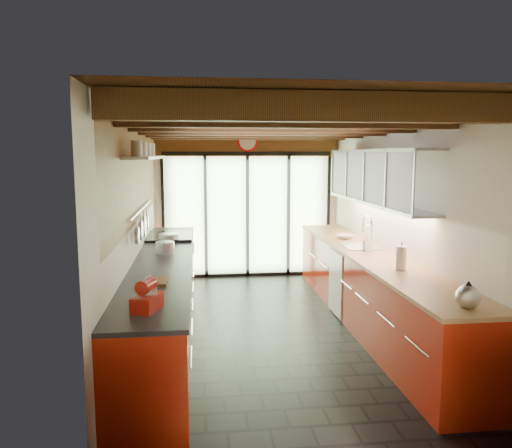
% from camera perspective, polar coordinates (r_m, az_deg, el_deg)
% --- Properties ---
extents(ground, '(5.50, 5.50, 0.00)m').
position_cam_1_polar(ground, '(6.32, 1.55, -11.79)').
color(ground, black).
rests_on(ground, ground).
extents(room_shell, '(5.50, 5.50, 5.50)m').
position_cam_1_polar(room_shell, '(5.96, 1.61, 3.33)').
color(room_shell, silver).
rests_on(room_shell, ground).
extents(ceiling_beams, '(3.14, 5.06, 4.90)m').
position_cam_1_polar(ceiling_beams, '(6.33, 1.13, 10.92)').
color(ceiling_beams, '#593316').
rests_on(ceiling_beams, ground).
extents(glass_door, '(2.95, 0.10, 2.90)m').
position_cam_1_polar(glass_door, '(8.63, -0.99, 4.81)').
color(glass_door, '#C6EAAD').
rests_on(glass_door, ground).
extents(left_counter, '(0.68, 5.00, 0.92)m').
position_cam_1_polar(left_counter, '(6.13, -10.43, -8.02)').
color(left_counter, '#B5220E').
rests_on(left_counter, ground).
extents(range_stove, '(0.66, 0.90, 0.97)m').
position_cam_1_polar(range_stove, '(7.53, -9.74, -4.92)').
color(range_stove, silver).
rests_on(range_stove, ground).
extents(right_counter, '(0.68, 5.00, 0.92)m').
position_cam_1_polar(right_counter, '(6.48, 12.88, -7.22)').
color(right_counter, '#B5220E').
rests_on(right_counter, ground).
extents(sink_assembly, '(0.45, 0.52, 0.43)m').
position_cam_1_polar(sink_assembly, '(6.74, 11.98, -2.24)').
color(sink_assembly, silver).
rests_on(sink_assembly, right_counter).
extents(upper_cabinets_right, '(0.34, 3.00, 3.00)m').
position_cam_1_polar(upper_cabinets_right, '(6.60, 13.66, 5.27)').
color(upper_cabinets_right, silver).
rests_on(upper_cabinets_right, ground).
extents(left_wall_fixtures, '(0.28, 2.60, 0.96)m').
position_cam_1_polar(left_wall_fixtures, '(6.06, -12.49, 5.37)').
color(left_wall_fixtures, silver).
rests_on(left_wall_fixtures, ground).
extents(stand_mixer, '(0.25, 0.33, 0.26)m').
position_cam_1_polar(stand_mixer, '(4.05, -12.36, -8.16)').
color(stand_mixer, '#B3180E').
rests_on(stand_mixer, left_counter).
extents(pot_large, '(0.30, 0.30, 0.15)m').
position_cam_1_polar(pot_large, '(6.27, -10.35, -2.67)').
color(pot_large, silver).
rests_on(pot_large, left_counter).
extents(pot_small, '(0.33, 0.33, 0.11)m').
position_cam_1_polar(pot_small, '(7.13, -9.92, -1.52)').
color(pot_small, silver).
rests_on(pot_small, left_counter).
extents(cutting_board, '(0.23, 0.32, 0.03)m').
position_cam_1_polar(cutting_board, '(4.88, -11.38, -6.47)').
color(cutting_board, brown).
rests_on(cutting_board, left_counter).
extents(kettle, '(0.23, 0.26, 0.23)m').
position_cam_1_polar(kettle, '(4.36, 23.07, -7.50)').
color(kettle, silver).
rests_on(kettle, right_counter).
extents(paper_towel, '(0.12, 0.12, 0.30)m').
position_cam_1_polar(paper_towel, '(5.50, 16.26, -3.78)').
color(paper_towel, white).
rests_on(paper_towel, right_counter).
extents(soap_bottle, '(0.09, 0.09, 0.20)m').
position_cam_1_polar(soap_bottle, '(6.48, 12.62, -2.15)').
color(soap_bottle, silver).
rests_on(soap_bottle, right_counter).
extents(bowl, '(0.28, 0.28, 0.06)m').
position_cam_1_polar(bowl, '(7.36, 10.21, -1.43)').
color(bowl, silver).
rests_on(bowl, right_counter).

